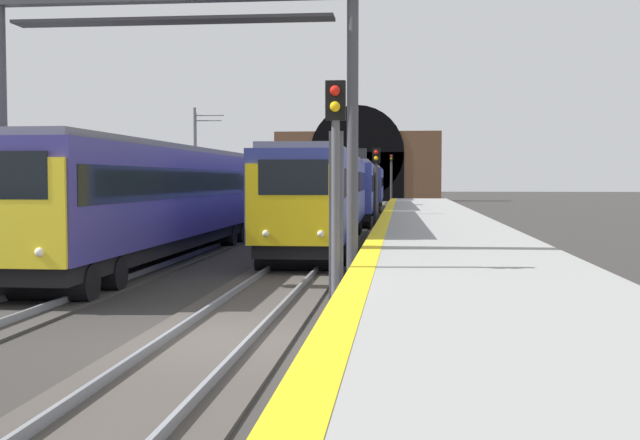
% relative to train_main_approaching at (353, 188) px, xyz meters
% --- Properties ---
extents(ground_plane, '(320.00, 320.00, 0.00)m').
position_rel_train_main_approaching_xyz_m(ground_plane, '(-38.81, 0.00, -2.19)').
color(ground_plane, '#302D2B').
extents(platform_right, '(112.00, 4.80, 1.09)m').
position_rel_train_main_approaching_xyz_m(platform_right, '(-38.81, -4.60, -1.65)').
color(platform_right, gray).
rests_on(platform_right, ground_plane).
extents(platform_right_edge_strip, '(112.00, 0.50, 0.01)m').
position_rel_train_main_approaching_xyz_m(platform_right_edge_strip, '(-38.81, -2.45, -1.10)').
color(platform_right_edge_strip, yellow).
rests_on(platform_right_edge_strip, platform_right).
extents(track_main_line, '(160.00, 2.72, 0.21)m').
position_rel_train_main_approaching_xyz_m(track_main_line, '(-38.81, 0.00, -2.15)').
color(track_main_line, '#423D38').
rests_on(track_main_line, ground_plane).
extents(train_main_approaching, '(60.11, 3.17, 4.76)m').
position_rel_train_main_approaching_xyz_m(train_main_approaching, '(0.00, 0.00, 0.00)').
color(train_main_approaching, navy).
rests_on(train_main_approaching, ground_plane).
extents(train_adjacent_platform, '(39.99, 2.85, 3.89)m').
position_rel_train_main_approaching_xyz_m(train_adjacent_platform, '(-16.57, 4.89, 0.03)').
color(train_adjacent_platform, navy).
rests_on(train_adjacent_platform, ground_plane).
extents(railway_signal_near, '(0.39, 0.38, 4.66)m').
position_rel_train_main_approaching_xyz_m(railway_signal_near, '(-36.76, -1.93, 0.57)').
color(railway_signal_near, '#4C4C54').
rests_on(railway_signal_near, ground_plane).
extents(railway_signal_mid, '(0.39, 0.38, 4.28)m').
position_rel_train_main_approaching_xyz_m(railway_signal_mid, '(-13.20, -1.93, 0.36)').
color(railway_signal_mid, '#38383D').
rests_on(railway_signal_mid, ground_plane).
extents(railway_signal_far, '(0.39, 0.38, 5.60)m').
position_rel_train_main_approaching_xyz_m(railway_signal_far, '(39.45, -1.93, 1.06)').
color(railway_signal_far, '#38383D').
rests_on(railway_signal_far, ground_plane).
extents(overhead_signal_gantry, '(0.70, 9.18, 7.48)m').
position_rel_train_main_approaching_xyz_m(overhead_signal_gantry, '(-32.73, 2.45, 3.47)').
color(overhead_signal_gantry, '#3F3F47').
rests_on(overhead_signal_gantry, ground_plane).
extents(tunnel_portal, '(3.09, 20.90, 11.95)m').
position_rel_train_main_approaching_xyz_m(tunnel_portal, '(48.40, 2.45, 2.20)').
color(tunnel_portal, brown).
rests_on(tunnel_portal, ground_plane).
extents(catenary_mast_near, '(0.22, 2.34, 8.11)m').
position_rel_train_main_approaching_xyz_m(catenary_mast_near, '(6.36, 12.26, 1.99)').
color(catenary_mast_near, '#595B60').
rests_on(catenary_mast_near, ground_plane).
extents(catenary_mast_far, '(0.22, 2.12, 7.74)m').
position_rel_train_main_approaching_xyz_m(catenary_mast_far, '(6.50, 12.26, 1.79)').
color(catenary_mast_far, '#595B60').
rests_on(catenary_mast_far, ground_plane).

